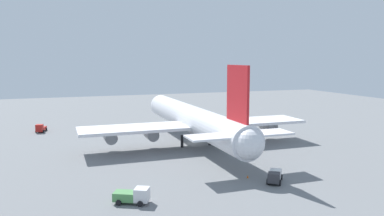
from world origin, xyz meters
TOP-DOWN VIEW (x-y plane):
  - ground_plane at (0.00, 0.00)m, footprint 270.89×270.89m
  - cargo_airplane at (-0.19, 0.00)m, footprint 67.72×57.08m
  - cargo_loader at (-34.27, -3.37)m, footprint 5.34×4.74m
  - maintenance_van at (30.00, 37.29)m, footprint 5.51×3.28m
  - baggage_tug at (-35.70, 22.22)m, footprint 4.44×5.79m
  - safety_cone_nose at (30.47, -3.55)m, footprint 0.58×0.58m
  - safety_cone_tail at (-30.47, -0.02)m, footprint 0.39×0.39m

SIDE VIEW (x-z plane):
  - ground_plane at x=0.00m, z-range 0.00..0.00m
  - safety_cone_tail at x=-30.47m, z-range 0.00..0.55m
  - safety_cone_nose at x=30.47m, z-range 0.00..0.83m
  - maintenance_van at x=30.00m, z-range -0.11..2.37m
  - cargo_loader at x=-34.27m, z-range 0.11..2.28m
  - baggage_tug at x=-35.70m, z-range 0.00..2.46m
  - cargo_airplane at x=-0.19m, z-range -3.97..16.65m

